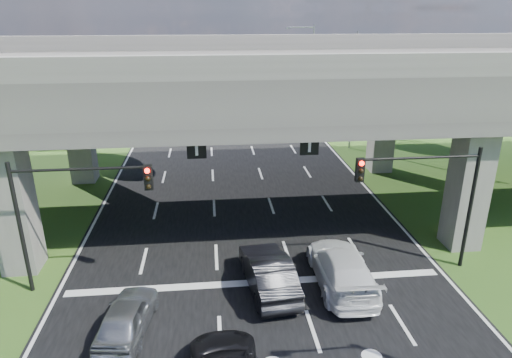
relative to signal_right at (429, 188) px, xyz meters
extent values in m
plane|color=#274917|center=(-7.82, -3.94, -4.19)|extent=(160.00, 160.00, 0.00)
cube|color=black|center=(-7.82, 6.06, -4.17)|extent=(18.00, 120.00, 0.03)
cube|color=#393634|center=(-7.82, 8.06, 3.81)|extent=(80.00, 15.00, 2.00)
cube|color=#64615C|center=(-7.82, 0.81, 5.31)|extent=(80.00, 0.50, 1.00)
cube|color=#64615C|center=(-7.82, 15.31, 5.31)|extent=(80.00, 0.50, 1.00)
cube|color=#64615C|center=(-18.82, 2.06, -0.69)|extent=(1.60, 1.60, 7.00)
cube|color=#64615C|center=(-18.82, 14.06, -0.69)|extent=(1.60, 1.60, 7.00)
cube|color=#64615C|center=(3.18, 2.06, -0.69)|extent=(1.60, 1.60, 7.00)
cube|color=#64615C|center=(3.18, 14.06, -0.69)|extent=(1.60, 1.60, 7.00)
cube|color=black|center=(-10.32, 1.06, 1.81)|extent=(0.85, 0.06, 0.85)
cube|color=black|center=(-5.32, 1.06, 1.81)|extent=(0.85, 0.06, 0.85)
cylinder|color=black|center=(2.18, 0.06, -1.19)|extent=(0.18, 0.18, 6.00)
cylinder|color=black|center=(-0.57, 0.06, 1.41)|extent=(5.50, 0.12, 0.12)
cube|color=black|center=(-3.32, -0.12, 1.01)|extent=(0.35, 0.28, 1.05)
sphere|color=#FF0C05|center=(-3.32, -0.28, 1.36)|extent=(0.22, 0.22, 0.22)
cylinder|color=black|center=(-17.82, 0.06, -1.19)|extent=(0.18, 0.18, 6.00)
cylinder|color=black|center=(-15.07, 0.06, 1.41)|extent=(5.50, 0.12, 0.12)
cube|color=black|center=(-12.32, -0.12, 1.01)|extent=(0.35, 0.28, 1.05)
sphere|color=#FF0C05|center=(-12.32, -0.28, 1.36)|extent=(0.22, 0.22, 0.22)
cylinder|color=gray|center=(2.68, 20.06, 0.81)|extent=(0.16, 0.16, 10.00)
cylinder|color=gray|center=(1.18, 20.06, 5.51)|extent=(3.00, 0.10, 0.10)
cube|color=gray|center=(-0.32, 20.06, 5.41)|extent=(0.60, 0.25, 0.18)
cylinder|color=gray|center=(2.68, 36.06, 0.81)|extent=(0.16, 0.16, 10.00)
cylinder|color=gray|center=(1.18, 36.06, 5.51)|extent=(3.00, 0.10, 0.10)
cube|color=gray|center=(-0.32, 36.06, 5.41)|extent=(0.60, 0.25, 0.18)
cylinder|color=black|center=(-21.82, 22.06, -2.54)|extent=(0.36, 0.36, 3.30)
sphere|color=#1E4311|center=(-21.82, 22.06, 0.46)|extent=(4.50, 4.50, 4.50)
sphere|color=#1E4311|center=(-21.42, 21.76, 1.81)|extent=(3.60, 3.60, 3.60)
sphere|color=#1E4311|center=(-22.12, 22.46, -0.44)|extent=(3.30, 3.30, 3.30)
cylinder|color=black|center=(-24.82, 30.06, -2.76)|extent=(0.36, 0.36, 2.86)
sphere|color=#1E4311|center=(-24.82, 30.06, -0.16)|extent=(3.90, 3.90, 3.90)
sphere|color=#1E4311|center=(-24.42, 29.76, 1.01)|extent=(3.12, 3.12, 3.12)
sphere|color=#1E4311|center=(-25.12, 30.46, -0.94)|extent=(2.86, 2.86, 2.86)
cylinder|color=black|center=(-20.82, 38.06, -2.43)|extent=(0.36, 0.36, 3.52)
sphere|color=#1E4311|center=(-20.82, 38.06, 0.77)|extent=(4.80, 4.80, 4.80)
sphere|color=#1E4311|center=(-20.42, 37.76, 2.21)|extent=(3.84, 3.84, 3.84)
sphere|color=#1E4311|center=(-21.12, 38.46, -0.19)|extent=(3.52, 3.52, 3.52)
cylinder|color=black|center=(5.18, 24.06, -2.65)|extent=(0.36, 0.36, 3.08)
sphere|color=#1E4311|center=(5.18, 24.06, 0.15)|extent=(4.20, 4.20, 4.20)
sphere|color=#1E4311|center=(5.58, 23.76, 1.41)|extent=(3.36, 3.36, 3.36)
sphere|color=#1E4311|center=(4.88, 24.46, -0.69)|extent=(3.08, 3.08, 3.08)
cylinder|color=black|center=(8.18, 32.06, -2.76)|extent=(0.36, 0.36, 2.86)
sphere|color=#1E4311|center=(8.18, 32.06, -0.16)|extent=(3.90, 3.90, 3.90)
sphere|color=#1E4311|center=(8.58, 31.76, 1.01)|extent=(3.12, 3.12, 3.12)
sphere|color=#1E4311|center=(7.88, 32.46, -0.94)|extent=(2.86, 2.86, 2.86)
cylinder|color=black|center=(4.18, 40.06, -2.54)|extent=(0.36, 0.36, 3.30)
sphere|color=#1E4311|center=(4.18, 40.06, 0.46)|extent=(4.50, 4.50, 4.50)
sphere|color=#1E4311|center=(4.58, 39.76, 1.81)|extent=(3.60, 3.60, 3.60)
sphere|color=#1E4311|center=(3.88, 40.46, -0.44)|extent=(3.30, 3.30, 3.30)
imported|color=#A4A6AB|center=(-13.13, -3.29, -3.45)|extent=(2.24, 4.37, 1.42)
imported|color=black|center=(-7.39, -0.94, -3.32)|extent=(2.32, 5.23, 1.67)
imported|color=silver|center=(-4.08, -0.94, -3.32)|extent=(2.46, 5.81, 1.67)
camera|label=1|loc=(-9.73, -18.13, 7.58)|focal=32.00mm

